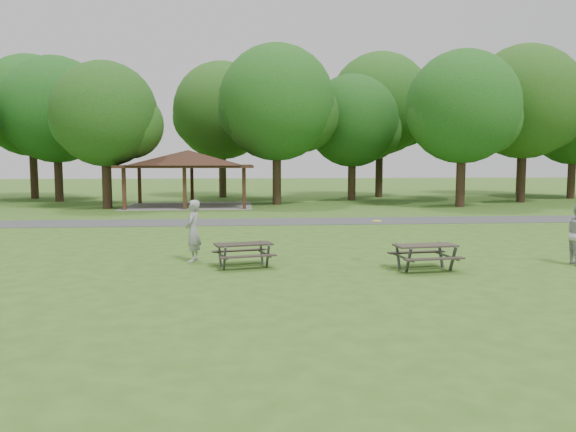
% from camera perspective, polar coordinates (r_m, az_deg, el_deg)
% --- Properties ---
extents(ground, '(160.00, 160.00, 0.00)m').
position_cam_1_polar(ground, '(14.39, -2.64, -6.79)').
color(ground, '#365F1B').
rests_on(ground, ground).
extents(asphalt_path, '(120.00, 3.20, 0.02)m').
position_cam_1_polar(asphalt_path, '(28.21, -3.75, -0.59)').
color(asphalt_path, '#3F3F41').
rests_on(asphalt_path, ground).
extents(pavilion, '(8.60, 7.01, 3.76)m').
position_cam_1_polar(pavilion, '(38.19, -10.11, 5.58)').
color(pavilion, '#3C2116').
rests_on(pavilion, ground).
extents(tree_row_c, '(8.19, 7.80, 10.67)m').
position_cam_1_polar(tree_row_c, '(45.22, -22.37, 9.66)').
color(tree_row_c, black).
rests_on(tree_row_c, ground).
extents(tree_row_d, '(6.93, 6.60, 9.27)m').
position_cam_1_polar(tree_row_d, '(37.60, -17.98, 9.51)').
color(tree_row_d, black).
rests_on(tree_row_d, ground).
extents(tree_row_e, '(8.40, 8.00, 11.02)m').
position_cam_1_polar(tree_row_e, '(39.32, -1.02, 11.09)').
color(tree_row_e, '#302215').
rests_on(tree_row_e, ground).
extents(tree_row_f, '(7.35, 7.00, 9.55)m').
position_cam_1_polar(tree_row_f, '(43.51, 6.67, 9.30)').
color(tree_row_f, '#302015').
rests_on(tree_row_f, ground).
extents(tree_row_g, '(7.77, 7.40, 10.25)m').
position_cam_1_polar(tree_row_g, '(39.05, 17.44, 10.20)').
color(tree_row_g, '#311E15').
rests_on(tree_row_g, ground).
extents(tree_row_h, '(8.61, 8.20, 11.37)m').
position_cam_1_polar(tree_row_h, '(44.79, 22.99, 10.30)').
color(tree_row_h, black).
rests_on(tree_row_h, ground).
extents(tree_row_i, '(7.14, 6.80, 9.52)m').
position_cam_1_polar(tree_row_i, '(50.70, 27.13, 8.28)').
color(tree_row_i, '#332016').
rests_on(tree_row_i, ground).
extents(tree_deep_a, '(8.40, 8.00, 11.38)m').
position_cam_1_polar(tree_deep_a, '(49.52, -24.53, 9.89)').
color(tree_deep_a, '#322016').
rests_on(tree_deep_a, ground).
extents(tree_deep_b, '(8.40, 8.00, 11.13)m').
position_cam_1_polar(tree_deep_b, '(47.23, -6.61, 10.29)').
color(tree_deep_b, black).
rests_on(tree_deep_b, ground).
extents(tree_deep_c, '(8.82, 8.40, 11.90)m').
position_cam_1_polar(tree_deep_c, '(47.71, 9.46, 10.88)').
color(tree_deep_c, black).
rests_on(tree_deep_c, ground).
extents(tree_deep_d, '(8.40, 8.00, 11.27)m').
position_cam_1_polar(tree_deep_d, '(53.70, 22.79, 9.48)').
color(tree_deep_d, black).
rests_on(tree_deep_d, ground).
extents(picnic_table_middle, '(1.91, 1.67, 0.72)m').
position_cam_1_polar(picnic_table_middle, '(16.43, -4.54, -3.36)').
color(picnic_table_middle, black).
rests_on(picnic_table_middle, ground).
extents(picnic_table_far, '(1.89, 1.60, 0.75)m').
position_cam_1_polar(picnic_table_far, '(16.38, 13.77, -3.44)').
color(picnic_table_far, '#312A23').
rests_on(picnic_table_far, ground).
extents(frisbee_in_flight, '(0.37, 0.37, 0.02)m').
position_cam_1_polar(frisbee_in_flight, '(17.09, 9.02, -0.49)').
color(frisbee_in_flight, yellow).
rests_on(frisbee_in_flight, ground).
extents(frisbee_thrower, '(0.57, 0.76, 1.90)m').
position_cam_1_polar(frisbee_thrower, '(17.41, -9.64, -1.50)').
color(frisbee_thrower, '#979799').
rests_on(frisbee_thrower, ground).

